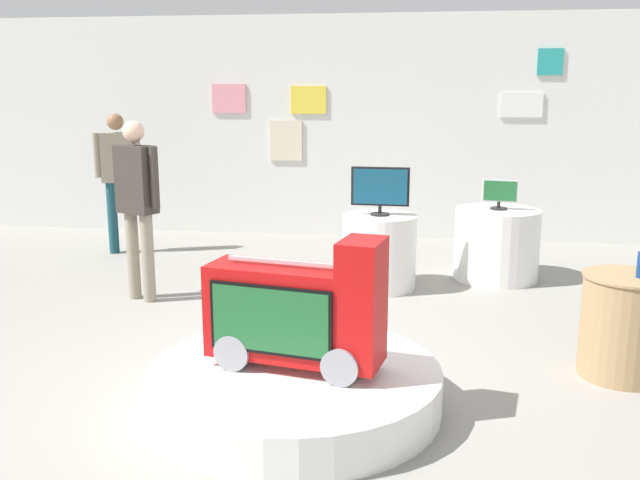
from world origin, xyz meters
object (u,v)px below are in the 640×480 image
Objects in this scene: tv_on_left_rear at (380,188)px; main_display_pedestal at (295,387)px; novelty_firetruck_tv at (298,315)px; display_pedestal_left_rear at (379,252)px; tv_on_center_rear at (499,193)px; display_pedestal_center_rear at (497,244)px; shopper_browsing_near_truck at (137,197)px; side_table_round at (625,325)px; shopper_browsing_rear at (118,172)px.

main_display_pedestal is at bearing -97.25° from tv_on_left_rear.
novelty_firetruck_tv is 1.98× the size of tv_on_left_rear.
tv_on_center_rear reaches higher than display_pedestal_left_rear.
novelty_firetruck_tv reaches higher than main_display_pedestal.
display_pedestal_center_rear is (1.59, 3.38, 0.24)m from main_display_pedestal.
main_display_pedestal is 3.74m from display_pedestal_center_rear.
tv_on_center_rear is at bearing 23.13° from display_pedestal_left_rear.
novelty_firetruck_tv is 3.74m from tv_on_center_rear.
novelty_firetruck_tv is 3.74m from display_pedestal_center_rear.
tv_on_left_rear reaches higher than display_pedestal_left_rear.
novelty_firetruck_tv is at bearing -96.82° from tv_on_left_rear.
shopper_browsing_near_truck is at bearing -161.70° from tv_on_left_rear.
tv_on_center_rear is 2.67m from side_table_round.
tv_on_center_rear is 0.21× the size of shopper_browsing_near_truck.
display_pedestal_left_rear is 0.44× the size of shopper_browsing_rear.
tv_on_left_rear reaches higher than tv_on_center_rear.
display_pedestal_left_rear is 1.44m from tv_on_center_rear.
novelty_firetruck_tv reaches higher than display_pedestal_left_rear.
shopper_browsing_near_truck is at bearing -161.60° from display_pedestal_left_rear.
display_pedestal_left_rear is at bearing 92.08° from tv_on_left_rear.
novelty_firetruck_tv is at bearing -47.90° from shopper_browsing_near_truck.
display_pedestal_left_rear is 0.44× the size of shopper_browsing_near_truck.
side_table_round is 0.43× the size of shopper_browsing_near_truck.
shopper_browsing_near_truck is 1.00× the size of shopper_browsing_rear.
display_pedestal_center_rear is 0.55m from tv_on_center_rear.
display_pedestal_center_rear is 2.44× the size of tv_on_center_rear.
shopper_browsing_near_truck is 2.12m from shopper_browsing_rear.
novelty_firetruck_tv reaches higher than tv_on_center_rear.
side_table_round is (0.63, -2.54, -0.00)m from display_pedestal_center_rear.
tv_on_center_rear is 4.53m from shopper_browsing_rear.
display_pedestal_center_rear is at bearing 20.17° from shopper_browsing_near_truck.
main_display_pedestal is 2.96m from shopper_browsing_near_truck.
display_pedestal_left_rear is 2.74m from side_table_round.
novelty_firetruck_tv is at bearing -114.81° from display_pedestal_center_rear.
tv_on_center_rear is at bearing -79.14° from display_pedestal_center_rear.
display_pedestal_left_rear is at bearing -156.70° from display_pedestal_center_rear.
side_table_round is at bearing -76.00° from tv_on_center_rear.
display_pedestal_left_rear is (0.36, 2.85, 0.24)m from main_display_pedestal.
tv_on_left_rear is at bearing 18.30° from shopper_browsing_near_truck.
tv_on_left_rear reaches higher than main_display_pedestal.
side_table_round is 0.43× the size of shopper_browsing_rear.
display_pedestal_center_rear is 1.21× the size of side_table_round.
side_table_round is (2.20, 0.85, -0.25)m from novelty_firetruck_tv.
shopper_browsing_rear is (-2.92, 3.97, 0.38)m from novelty_firetruck_tv.
display_pedestal_left_rear is at bearing -156.87° from tv_on_center_rear.
novelty_firetruck_tv is 1.57× the size of side_table_round.
tv_on_left_rear is at bearing -156.52° from display_pedestal_center_rear.
novelty_firetruck_tv reaches higher than display_pedestal_center_rear.
tv_on_left_rear reaches higher than side_table_round.
novelty_firetruck_tv is 3.16× the size of tv_on_center_rear.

